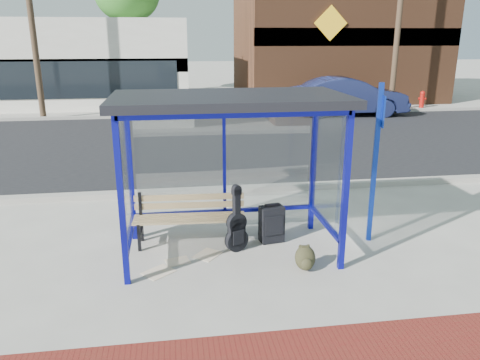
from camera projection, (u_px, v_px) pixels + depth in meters
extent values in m
plane|color=#B2ADA0|center=(231.00, 252.00, 7.24)|extent=(120.00, 120.00, 0.00)
cube|color=gray|center=(213.00, 190.00, 9.97)|extent=(60.00, 0.25, 0.12)
cube|color=black|center=(199.00, 142.00, 14.81)|extent=(60.00, 10.00, 0.00)
cube|color=gray|center=(191.00, 115.00, 19.62)|extent=(60.00, 0.25, 0.12)
cube|color=#B2ADA0|center=(189.00, 110.00, 21.43)|extent=(60.00, 4.00, 0.01)
cube|color=#0C0F8B|center=(121.00, 203.00, 5.99)|extent=(0.08, 0.08, 2.30)
cube|color=#0C0F8B|center=(345.00, 193.00, 6.41)|extent=(0.08, 0.08, 2.30)
cube|color=#0C0F8B|center=(130.00, 172.00, 7.41)|extent=(0.08, 0.08, 2.30)
cube|color=#0C0F8B|center=(313.00, 164.00, 7.83)|extent=(0.08, 0.08, 2.30)
cube|color=#0C0F8B|center=(224.00, 99.00, 7.29)|extent=(3.00, 0.08, 0.08)
cube|color=#0C0F8B|center=(237.00, 114.00, 5.87)|extent=(3.00, 0.08, 0.08)
cube|color=#0C0F8B|center=(121.00, 108.00, 6.37)|extent=(0.08, 1.50, 0.08)
cube|color=#0C0F8B|center=(332.00, 104.00, 6.79)|extent=(0.08, 1.50, 0.08)
cube|color=#0C0F8B|center=(225.00, 211.00, 7.84)|extent=(3.00, 0.08, 0.06)
cube|color=#0C0F8B|center=(130.00, 234.00, 6.92)|extent=(0.08, 1.50, 0.06)
cube|color=#0C0F8B|center=(325.00, 223.00, 7.34)|extent=(0.08, 1.50, 0.06)
cube|color=#0C0F8B|center=(224.00, 156.00, 7.56)|extent=(0.05, 0.05, 1.90)
cube|color=silver|center=(224.00, 158.00, 7.57)|extent=(2.84, 0.01, 1.82)
cube|color=silver|center=(126.00, 175.00, 6.65)|extent=(0.02, 1.34, 1.82)
cube|color=silver|center=(328.00, 167.00, 7.07)|extent=(0.02, 1.34, 1.82)
cube|color=black|center=(230.00, 99.00, 6.55)|extent=(3.30, 1.80, 0.12)
cube|color=#59331E|center=(335.00, 37.00, 24.92)|extent=(10.00, 7.00, 6.40)
cube|color=black|center=(360.00, 37.00, 21.66)|extent=(10.00, 0.10, 0.80)
cube|color=yellow|center=(331.00, 23.00, 21.18)|extent=(1.56, 0.06, 1.56)
cylinder|color=#4C3826|center=(131.00, 50.00, 26.91)|extent=(0.36, 0.36, 5.00)
cylinder|color=#4C3826|center=(385.00, 49.00, 29.06)|extent=(0.36, 0.36, 5.00)
cylinder|color=#4C3826|center=(31.00, 15.00, 17.92)|extent=(0.24, 0.24, 8.00)
cylinder|color=#4C3826|center=(399.00, 17.00, 20.00)|extent=(0.24, 0.24, 8.00)
cube|color=black|center=(139.00, 238.00, 7.23)|extent=(0.05, 0.05, 0.44)
cube|color=black|center=(141.00, 217.00, 7.53)|extent=(0.05, 0.05, 0.83)
cube|color=black|center=(140.00, 233.00, 7.41)|extent=(0.07, 0.40, 0.05)
cube|color=black|center=(240.00, 234.00, 7.36)|extent=(0.05, 0.05, 0.44)
cube|color=black|center=(238.00, 214.00, 7.67)|extent=(0.05, 0.05, 0.83)
cube|color=black|center=(239.00, 229.00, 7.54)|extent=(0.07, 0.40, 0.05)
cube|color=tan|center=(190.00, 222.00, 7.26)|extent=(1.77, 0.19, 0.03)
cube|color=tan|center=(190.00, 219.00, 7.36)|extent=(1.77, 0.19, 0.03)
cube|color=tan|center=(190.00, 217.00, 7.46)|extent=(1.77, 0.19, 0.03)
cube|color=tan|center=(190.00, 215.00, 7.56)|extent=(1.77, 0.19, 0.03)
cube|color=tan|center=(190.00, 205.00, 7.56)|extent=(1.76, 0.13, 0.10)
cube|color=tan|center=(189.00, 197.00, 7.52)|extent=(1.76, 0.13, 0.10)
cylinder|color=black|center=(237.00, 240.00, 7.24)|extent=(0.38, 0.24, 0.37)
cylinder|color=black|center=(237.00, 222.00, 7.15)|extent=(0.33, 0.22, 0.31)
cube|color=black|center=(237.00, 231.00, 7.19)|extent=(0.29, 0.20, 0.44)
cube|color=black|center=(237.00, 204.00, 7.06)|extent=(0.12, 0.12, 0.44)
cube|color=black|center=(236.00, 192.00, 7.01)|extent=(0.16, 0.13, 0.09)
cube|color=black|center=(272.00, 224.00, 7.54)|extent=(0.41, 0.29, 0.59)
cylinder|color=black|center=(263.00, 241.00, 7.58)|extent=(0.09, 0.22, 0.05)
cylinder|color=black|center=(279.00, 239.00, 7.66)|extent=(0.09, 0.22, 0.05)
cube|color=black|center=(272.00, 205.00, 7.44)|extent=(0.24, 0.08, 0.04)
cube|color=black|center=(274.00, 226.00, 7.42)|extent=(0.30, 0.06, 0.32)
ellipsoid|color=#292817|center=(305.00, 258.00, 6.67)|extent=(0.31, 0.22, 0.35)
ellipsoid|color=#292817|center=(307.00, 264.00, 6.58)|extent=(0.18, 0.13, 0.18)
cube|color=#292817|center=(305.00, 247.00, 6.64)|extent=(0.10, 0.04, 0.03)
cube|color=navy|center=(375.00, 165.00, 7.32)|extent=(0.09, 0.09, 2.55)
cube|color=navy|center=(383.00, 111.00, 7.06)|extent=(0.11, 0.31, 0.48)
cube|color=white|center=(208.00, 255.00, 7.15)|extent=(0.50, 0.51, 0.01)
cube|color=white|center=(159.00, 272.00, 6.62)|extent=(0.52, 0.50, 0.01)
cube|color=white|center=(178.00, 261.00, 6.94)|extent=(0.40, 0.35, 0.01)
imported|color=#1B224B|center=(348.00, 96.00, 19.72)|extent=(4.93, 1.97, 1.60)
cylinder|color=#A8120C|center=(422.00, 101.00, 21.96)|extent=(0.21, 0.21, 0.64)
sphere|color=#A8120C|center=(423.00, 93.00, 21.85)|extent=(0.24, 0.24, 0.24)
cylinder|color=#A8120C|center=(422.00, 99.00, 21.92)|extent=(0.36, 0.20, 0.11)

